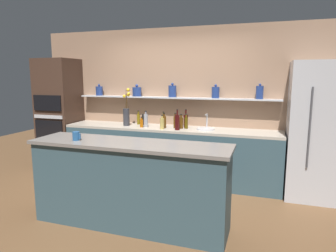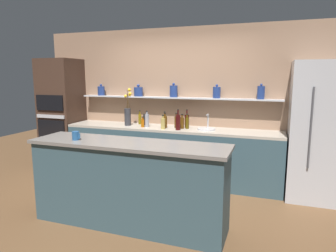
{
  "view_description": "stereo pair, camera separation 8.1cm",
  "coord_description": "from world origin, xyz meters",
  "px_view_note": "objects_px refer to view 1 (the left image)",
  "views": [
    {
      "loc": [
        1.49,
        -3.49,
        1.78
      ],
      "look_at": [
        0.2,
        0.41,
        1.09
      ],
      "focal_mm": 32.0,
      "sensor_mm": 36.0,
      "label": 1
    },
    {
      "loc": [
        1.57,
        -3.47,
        1.78
      ],
      "look_at": [
        0.2,
        0.41,
        1.09
      ],
      "focal_mm": 32.0,
      "sensor_mm": 36.0,
      "label": 2
    }
  ],
  "objects_px": {
    "bottle_spirit_0": "(181,123)",
    "bottle_spirit_7": "(162,123)",
    "flower_vase": "(127,113)",
    "bottle_oil_10": "(186,123)",
    "bottle_spirit_8": "(146,120)",
    "coffee_mug": "(76,136)",
    "bottle_spirit_3": "(175,122)",
    "bottle_wine_11": "(177,122)",
    "bottle_spirit_5": "(164,122)",
    "bottle_oil_2": "(138,119)",
    "bottle_sauce_1": "(142,123)",
    "refrigerator": "(317,131)",
    "oven_tower": "(60,115)",
    "bottle_sauce_6": "(143,120)",
    "bottle_oil_9": "(163,120)",
    "bottle_wine_4": "(186,121)",
    "sink_fixture": "(206,128)"
  },
  "relations": [
    {
      "from": "bottle_sauce_6",
      "to": "bottle_oil_10",
      "type": "bearing_deg",
      "value": -7.26
    },
    {
      "from": "oven_tower",
      "to": "bottle_spirit_8",
      "type": "height_order",
      "value": "oven_tower"
    },
    {
      "from": "bottle_sauce_6",
      "to": "bottle_wine_11",
      "type": "bearing_deg",
      "value": -20.67
    },
    {
      "from": "oven_tower",
      "to": "bottle_spirit_3",
      "type": "relative_size",
      "value": 8.32
    },
    {
      "from": "bottle_wine_11",
      "to": "coffee_mug",
      "type": "distance_m",
      "value": 1.76
    },
    {
      "from": "coffee_mug",
      "to": "refrigerator",
      "type": "bearing_deg",
      "value": 31.14
    },
    {
      "from": "oven_tower",
      "to": "bottle_spirit_7",
      "type": "relative_size",
      "value": 8.89
    },
    {
      "from": "bottle_spirit_7",
      "to": "bottle_wine_11",
      "type": "height_order",
      "value": "bottle_wine_11"
    },
    {
      "from": "refrigerator",
      "to": "oven_tower",
      "type": "xyz_separation_m",
      "value": [
        -4.46,
        0.04,
        0.05
      ]
    },
    {
      "from": "bottle_spirit_3",
      "to": "bottle_wine_11",
      "type": "xyz_separation_m",
      "value": [
        0.08,
        -0.17,
        0.02
      ]
    },
    {
      "from": "bottle_spirit_0",
      "to": "bottle_oil_10",
      "type": "height_order",
      "value": "bottle_oil_10"
    },
    {
      "from": "bottle_spirit_0",
      "to": "bottle_spirit_7",
      "type": "xyz_separation_m",
      "value": [
        -0.28,
        -0.16,
        -0.0
      ]
    },
    {
      "from": "bottle_spirit_7",
      "to": "bottle_spirit_8",
      "type": "distance_m",
      "value": 0.35
    },
    {
      "from": "flower_vase",
      "to": "bottle_oil_10",
      "type": "bearing_deg",
      "value": 1.23
    },
    {
      "from": "bottle_sauce_1",
      "to": "bottle_oil_9",
      "type": "height_order",
      "value": "bottle_oil_9"
    },
    {
      "from": "bottle_oil_10",
      "to": "bottle_spirit_0",
      "type": "bearing_deg",
      "value": -172.03
    },
    {
      "from": "bottle_wine_11",
      "to": "bottle_spirit_8",
      "type": "bearing_deg",
      "value": 169.76
    },
    {
      "from": "bottle_spirit_8",
      "to": "coffee_mug",
      "type": "bearing_deg",
      "value": -96.77
    },
    {
      "from": "bottle_oil_10",
      "to": "bottle_sauce_6",
      "type": "bearing_deg",
      "value": 172.74
    },
    {
      "from": "bottle_spirit_7",
      "to": "bottle_oil_9",
      "type": "bearing_deg",
      "value": 105.29
    },
    {
      "from": "refrigerator",
      "to": "bottle_spirit_8",
      "type": "relative_size",
      "value": 7.18
    },
    {
      "from": "bottle_spirit_7",
      "to": "bottle_oil_10",
      "type": "height_order",
      "value": "bottle_oil_10"
    },
    {
      "from": "bottle_oil_9",
      "to": "bottle_sauce_1",
      "type": "bearing_deg",
      "value": -141.74
    },
    {
      "from": "coffee_mug",
      "to": "flower_vase",
      "type": "bearing_deg",
      "value": 95.9
    },
    {
      "from": "bottle_oil_2",
      "to": "bottle_spirit_7",
      "type": "bearing_deg",
      "value": -30.38
    },
    {
      "from": "bottle_sauce_6",
      "to": "bottle_spirit_8",
      "type": "bearing_deg",
      "value": -52.62
    },
    {
      "from": "bottle_spirit_8",
      "to": "refrigerator",
      "type": "bearing_deg",
      "value": 0.75
    },
    {
      "from": "bottle_spirit_0",
      "to": "bottle_spirit_3",
      "type": "bearing_deg",
      "value": 170.34
    },
    {
      "from": "bottle_spirit_0",
      "to": "bottle_sauce_6",
      "type": "xyz_separation_m",
      "value": [
        -0.73,
        0.12,
        -0.02
      ]
    },
    {
      "from": "bottle_oil_2",
      "to": "bottle_sauce_1",
      "type": "bearing_deg",
      "value": -56.89
    },
    {
      "from": "bottle_spirit_3",
      "to": "bottle_spirit_5",
      "type": "relative_size",
      "value": 0.98
    },
    {
      "from": "bottle_sauce_6",
      "to": "bottle_oil_10",
      "type": "distance_m",
      "value": 0.83
    },
    {
      "from": "bottle_sauce_1",
      "to": "bottle_spirit_7",
      "type": "relative_size",
      "value": 0.77
    },
    {
      "from": "bottle_wine_11",
      "to": "refrigerator",
      "type": "bearing_deg",
      "value": 3.92
    },
    {
      "from": "bottle_wine_4",
      "to": "bottle_spirit_7",
      "type": "relative_size",
      "value": 1.3
    },
    {
      "from": "refrigerator",
      "to": "bottle_spirit_7",
      "type": "height_order",
      "value": "refrigerator"
    },
    {
      "from": "flower_vase",
      "to": "bottle_oil_10",
      "type": "relative_size",
      "value": 2.63
    },
    {
      "from": "bottle_spirit_3",
      "to": "bottle_oil_10",
      "type": "relative_size",
      "value": 1.01
    },
    {
      "from": "refrigerator",
      "to": "bottle_spirit_5",
      "type": "height_order",
      "value": "refrigerator"
    },
    {
      "from": "coffee_mug",
      "to": "bottle_spirit_8",
      "type": "bearing_deg",
      "value": 83.23
    },
    {
      "from": "bottle_oil_2",
      "to": "refrigerator",
      "type": "bearing_deg",
      "value": -3.72
    },
    {
      "from": "oven_tower",
      "to": "bottle_spirit_5",
      "type": "distance_m",
      "value": 2.13
    },
    {
      "from": "oven_tower",
      "to": "bottle_oil_9",
      "type": "relative_size",
      "value": 8.32
    },
    {
      "from": "bottle_oil_2",
      "to": "oven_tower",
      "type": "bearing_deg",
      "value": -174.53
    },
    {
      "from": "refrigerator",
      "to": "coffee_mug",
      "type": "xyz_separation_m",
      "value": [
        -2.85,
        -1.72,
        0.08
      ]
    },
    {
      "from": "sink_fixture",
      "to": "bottle_oil_10",
      "type": "relative_size",
      "value": 1.17
    },
    {
      "from": "bottle_spirit_3",
      "to": "bottle_wine_11",
      "type": "bearing_deg",
      "value": -64.04
    },
    {
      "from": "bottle_spirit_3",
      "to": "bottle_spirit_8",
      "type": "distance_m",
      "value": 0.51
    },
    {
      "from": "bottle_spirit_0",
      "to": "bottle_oil_2",
      "type": "relative_size",
      "value": 0.97
    },
    {
      "from": "bottle_spirit_3",
      "to": "bottle_spirit_5",
      "type": "height_order",
      "value": "bottle_spirit_5"
    }
  ]
}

